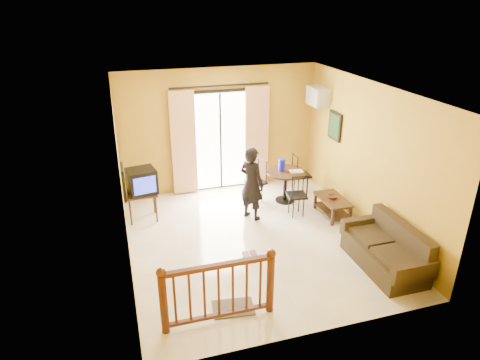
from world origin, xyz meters
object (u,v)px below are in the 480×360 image
object	(u,v)px
dining_table	(285,178)
sofa	(387,251)
coffee_table	(332,204)
television	(142,181)
standing_person	(252,183)

from	to	relation	value
dining_table	sofa	world-z (taller)	sofa
coffee_table	sofa	bearing A→B (deg)	-89.97
coffee_table	television	bearing A→B (deg)	165.51
television	sofa	world-z (taller)	television
television	standing_person	distance (m)	2.17
sofa	television	bearing A→B (deg)	142.75
television	dining_table	bearing A→B (deg)	-10.85
coffee_table	standing_person	xyz separation A→B (m)	(-1.62, 0.40, 0.50)
coffee_table	sofa	size ratio (longest dim) A/B	0.53
coffee_table	sofa	world-z (taller)	sofa
dining_table	standing_person	xyz separation A→B (m)	(-0.95, -0.51, 0.20)
standing_person	dining_table	bearing A→B (deg)	-96.44
television	dining_table	distance (m)	3.05
television	sofa	size ratio (longest dim) A/B	0.37
television	coffee_table	xyz separation A→B (m)	(3.72, -0.96, -0.58)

